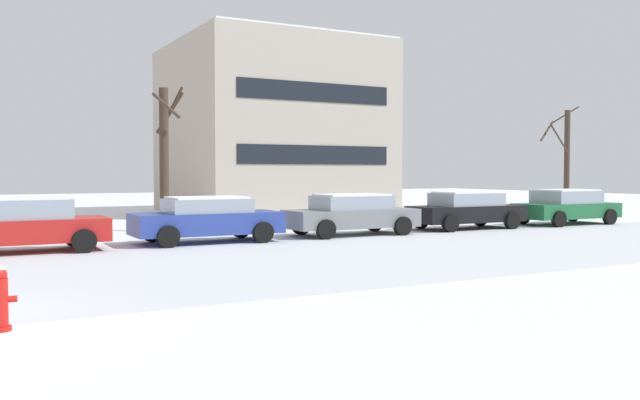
{
  "coord_description": "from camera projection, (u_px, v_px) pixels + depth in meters",
  "views": [
    {
      "loc": [
        0.73,
        -11.39,
        2.15
      ],
      "look_at": [
        9.76,
        5.11,
        1.38
      ],
      "focal_mm": 38.35,
      "sensor_mm": 36.0,
      "label": 1
    }
  ],
  "objects": [
    {
      "name": "parked_car_blue",
      "position": [
        207.0,
        219.0,
        20.78
      ],
      "size": [
        4.49,
        2.1,
        1.4
      ],
      "color": "#283D93",
      "rests_on": "ground"
    },
    {
      "name": "building_far_right",
      "position": [
        271.0,
        129.0,
        36.75
      ],
      "size": [
        10.03,
        10.26,
        8.99
      ],
      "color": "#B2A899",
      "rests_on": "ground"
    },
    {
      "name": "parked_car_red",
      "position": [
        24.0,
        224.0,
        18.22
      ],
      "size": [
        4.27,
        2.05,
        1.48
      ],
      "color": "red",
      "rests_on": "ground"
    },
    {
      "name": "parked_car_black",
      "position": [
        466.0,
        210.0,
        25.79
      ],
      "size": [
        4.52,
        2.03,
        1.42
      ],
      "color": "black",
      "rests_on": "ground"
    },
    {
      "name": "tree_far_mid",
      "position": [
        565.0,
        161.0,
        32.08
      ],
      "size": [
        2.25,
        1.88,
        5.29
      ],
      "color": "#423326",
      "rests_on": "ground"
    },
    {
      "name": "parked_car_gray",
      "position": [
        352.0,
        214.0,
        23.23
      ],
      "size": [
        4.58,
        2.05,
        1.4
      ],
      "color": "slate",
      "rests_on": "ground"
    },
    {
      "name": "tree_far_left",
      "position": [
        165.0,
        155.0,
        24.57
      ],
      "size": [
        1.35,
        1.37,
        5.24
      ],
      "color": "#423326",
      "rests_on": "ground"
    },
    {
      "name": "parked_car_green",
      "position": [
        566.0,
        206.0,
        28.08
      ],
      "size": [
        4.48,
        2.18,
        1.44
      ],
      "color": "#1E6038",
      "rests_on": "ground"
    }
  ]
}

